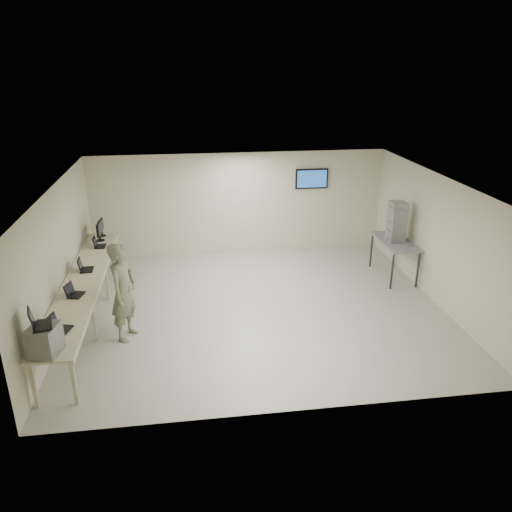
{
  "coord_description": "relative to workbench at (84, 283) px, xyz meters",
  "views": [
    {
      "loc": [
        -1.4,
        -9.68,
        5.1
      ],
      "look_at": [
        0.0,
        0.2,
        1.15
      ],
      "focal_mm": 35.0,
      "sensor_mm": 36.0,
      "label": 1
    }
  ],
  "objects": [
    {
      "name": "equipment_box",
      "position": [
        -0.06,
        -2.75,
        0.31
      ],
      "size": [
        0.49,
        0.54,
        0.47
      ],
      "primitive_type": "cube",
      "rotation": [
        0.0,
        0.0,
        -0.23
      ],
      "color": "slate",
      "rests_on": "workbench"
    },
    {
      "name": "laptop_2",
      "position": [
        -0.07,
        0.51,
        0.14
      ],
      "size": [
        0.3,
        0.36,
        0.27
      ],
      "rotation": [
        0.0,
        0.0,
        0.04
      ],
      "color": "black",
      "rests_on": "workbench"
    },
    {
      "name": "workbench",
      "position": [
        0.0,
        0.0,
        0.0
      ],
      "size": [
        0.76,
        6.0,
        0.9
      ],
      "color": "beige",
      "rests_on": "ground"
    },
    {
      "name": "room",
      "position": [
        3.62,
        0.06,
        0.58
      ],
      "size": [
        8.01,
        7.01,
        2.81
      ],
      "color": "beige",
      "rests_on": "ground"
    },
    {
      "name": "monitor_far",
      "position": [
        -0.01,
        2.75,
        0.33
      ],
      "size": [
        0.19,
        0.43,
        0.43
      ],
      "color": "black",
      "rests_on": "workbench"
    },
    {
      "name": "laptop_0",
      "position": [
        -0.06,
        -2.08,
        0.15
      ],
      "size": [
        0.4,
        0.43,
        0.29
      ],
      "rotation": [
        0.0,
        0.0,
        -0.26
      ],
      "color": "black",
      "rests_on": "workbench"
    },
    {
      "name": "laptop_1",
      "position": [
        -0.06,
        -0.73,
        0.14
      ],
      "size": [
        0.35,
        0.38,
        0.26
      ],
      "rotation": [
        0.0,
        0.0,
        -0.26
      ],
      "color": "black",
      "rests_on": "workbench"
    },
    {
      "name": "monitor_near",
      "position": [
        -0.01,
        2.4,
        0.36
      ],
      "size": [
        0.21,
        0.47,
        0.47
      ],
      "color": "black",
      "rests_on": "workbench"
    },
    {
      "name": "laptop_3",
      "position": [
        0.0,
        1.95,
        0.14
      ],
      "size": [
        0.27,
        0.33,
        0.26
      ],
      "rotation": [
        0.0,
        0.0,
        0.0
      ],
      "color": "black",
      "rests_on": "workbench"
    },
    {
      "name": "storage_bins",
      "position": [
        7.17,
        1.22,
        0.62
      ],
      "size": [
        0.37,
        0.41,
        0.98
      ],
      "color": "gray",
      "rests_on": "side_table"
    },
    {
      "name": "side_table",
      "position": [
        7.19,
        1.22,
        0.05
      ],
      "size": [
        0.74,
        1.58,
        0.95
      ],
      "color": "gray",
      "rests_on": "ground"
    },
    {
      "name": "soldier",
      "position": [
        0.9,
        -0.85,
        0.15
      ],
      "size": [
        0.7,
        0.84,
        1.96
      ],
      "primitive_type": "imported",
      "rotation": [
        0.0,
        0.0,
        1.2
      ],
      "color": "#6A7458",
      "rests_on": "ground"
    },
    {
      "name": "laptop_on_box",
      "position": [
        -0.12,
        -2.75,
        0.62
      ],
      "size": [
        0.4,
        0.43,
        0.29
      ],
      "rotation": [
        0.0,
        0.0,
        0.28
      ],
      "color": "black",
      "rests_on": "equipment_box"
    }
  ]
}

